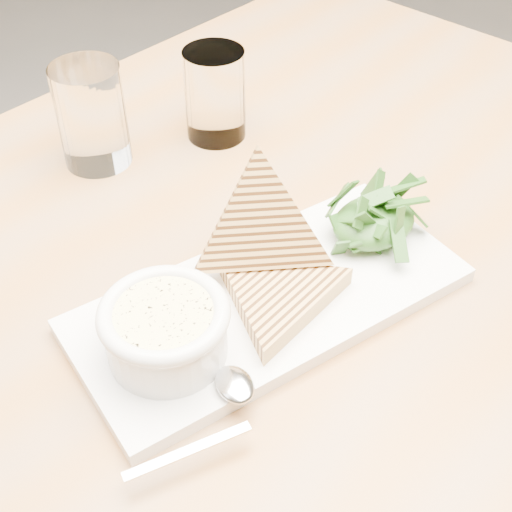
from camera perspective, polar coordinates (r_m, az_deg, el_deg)
floor at (r=1.45m, az=-4.36°, el=-18.15°), size 6.00×6.00×0.00m
table_top at (r=0.72m, az=-1.74°, el=-2.72°), size 1.42×1.04×0.04m
table_leg_br at (r=1.51m, az=7.61°, el=5.55°), size 0.06×0.06×0.73m
platter at (r=0.68m, az=1.08°, el=-3.53°), size 0.39×0.21×0.02m
soup_bowl at (r=0.61m, az=-7.19°, el=-6.36°), size 0.10×0.10×0.04m
soup at (r=0.59m, az=-7.40°, el=-4.74°), size 0.09×0.09×0.01m
bowl_rim at (r=0.59m, az=-7.41°, el=-4.61°), size 0.11×0.11×0.01m
sandwich_flat at (r=0.66m, az=1.71°, el=-3.19°), size 0.18×0.18×0.02m
sandwich_lean at (r=0.66m, az=0.45°, el=2.27°), size 0.21×0.21×0.17m
salad_base at (r=0.73m, az=9.40°, el=2.70°), size 0.09×0.07×0.04m
arugula_pile at (r=0.72m, az=9.48°, el=3.26°), size 0.11×0.10×0.05m
spoon_bowl at (r=0.59m, az=-1.71°, el=-10.23°), size 0.04×0.05×0.01m
spoon_handle at (r=0.56m, az=-5.46°, el=-15.28°), size 0.10×0.03×0.00m
glass_near at (r=0.85m, az=-13.02°, el=10.87°), size 0.08×0.08×0.12m
glass_far at (r=0.88m, az=-3.30°, el=12.76°), size 0.07×0.07×0.11m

